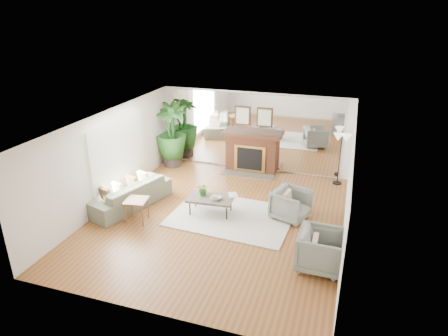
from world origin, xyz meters
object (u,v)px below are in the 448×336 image
(coffee_table, at_px, (211,199))
(armchair_front, at_px, (320,250))
(fireplace, at_px, (251,151))
(side_table, at_px, (136,203))
(floor_lamp, at_px, (342,142))
(sofa, at_px, (129,194))
(potted_ficus, at_px, (171,133))
(armchair_back, at_px, (291,204))

(coffee_table, relative_size, armchair_front, 1.32)
(fireplace, height_order, side_table, fireplace)
(fireplace, height_order, armchair_front, fireplace)
(floor_lamp, bearing_deg, coffee_table, -135.26)
(coffee_table, xyz_separation_m, sofa, (-2.19, -0.24, -0.08))
(armchair_front, relative_size, potted_ficus, 0.43)
(armchair_front, xyz_separation_m, floor_lamp, (0.10, 4.38, 0.91))
(sofa, bearing_deg, armchair_front, 93.90)
(armchair_back, xyz_separation_m, floor_lamp, (0.99, 2.53, 0.93))
(armchair_back, bearing_deg, armchair_front, -136.17)
(coffee_table, xyz_separation_m, potted_ficus, (-2.34, 2.78, 0.71))
(sofa, bearing_deg, floor_lamp, 138.97)
(fireplace, relative_size, floor_lamp, 1.33)
(coffee_table, distance_m, armchair_front, 3.20)
(armchair_back, xyz_separation_m, side_table, (-3.54, -1.33, 0.11))
(sofa, xyz_separation_m, armchair_front, (5.05, -1.21, 0.07))
(fireplace, distance_m, sofa, 4.15)
(armchair_front, height_order, potted_ficus, potted_ficus)
(sofa, xyz_separation_m, armchair_back, (4.16, 0.65, 0.04))
(armchair_front, bearing_deg, floor_lamp, 0.33)
(fireplace, height_order, coffee_table, fireplace)
(potted_ficus, height_order, floor_lamp, potted_ficus)
(sofa, relative_size, potted_ficus, 1.11)
(fireplace, bearing_deg, floor_lamp, -3.37)
(side_table, bearing_deg, floor_lamp, 40.42)
(armchair_back, xyz_separation_m, armchair_front, (0.89, -1.85, 0.03))
(fireplace, distance_m, floor_lamp, 2.78)
(armchair_back, height_order, side_table, armchair_back)
(sofa, relative_size, floor_lamp, 1.52)
(sofa, bearing_deg, armchair_back, 116.14)
(fireplace, distance_m, armchair_back, 3.20)
(side_table, bearing_deg, fireplace, 65.52)
(coffee_table, distance_m, potted_ficus, 3.70)
(fireplace, relative_size, coffee_table, 1.73)
(fireplace, height_order, floor_lamp, fireplace)
(coffee_table, height_order, floor_lamp, floor_lamp)
(armchair_back, relative_size, potted_ficus, 0.40)
(potted_ficus, bearing_deg, side_table, -78.25)
(armchair_back, relative_size, armchair_front, 0.93)
(fireplace, bearing_deg, armchair_front, -60.19)
(fireplace, bearing_deg, potted_ficus, -173.19)
(sofa, height_order, potted_ficus, potted_ficus)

